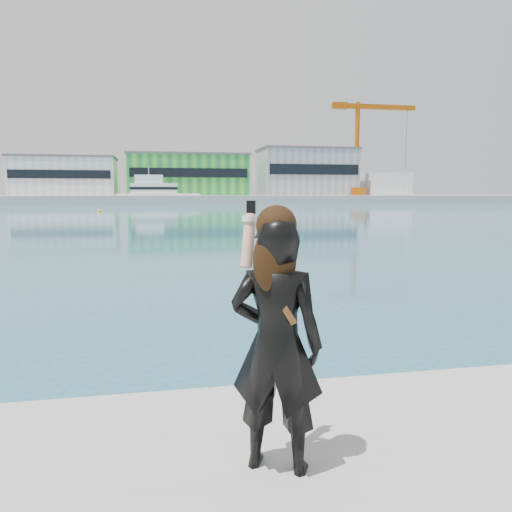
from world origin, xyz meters
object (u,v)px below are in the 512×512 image
Objects in this scene: buoy_extra at (100,212)px; woman at (276,337)px; dock_crane at (361,145)px; motor_yacht at (156,194)px; buoy_near at (273,208)px.

buoy_extra is 71.35m from woman.
dock_crane is 1.27× the size of motor_yacht.
motor_yacht reaches higher than buoy_extra.
woman is (-52.74, -122.53, -13.33)m from dock_crane.
motor_yacht is 37.75× the size of buoy_extra.
woman is at bearing -103.25° from buoy_near.
woman is (8.61, -70.81, 1.73)m from buoy_extra.
buoy_near is at bearing -131.21° from dock_crane.
woman is at bearing -113.29° from dock_crane.
dock_crane is 12.97× the size of woman.
motor_yacht is at bearing -171.61° from dock_crane.
dock_crane is at bearing 48.79° from buoy_near.
buoy_near is 32.11m from buoy_extra.
dock_crane is 51.82m from buoy_near.
buoy_extra is (-8.02, -43.86, -2.47)m from motor_yacht.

